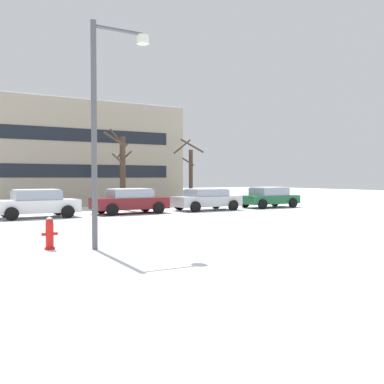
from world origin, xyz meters
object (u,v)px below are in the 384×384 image
at_px(parked_car_green, 269,197).
at_px(street_lamp, 104,113).
at_px(parked_car_silver, 206,199).
at_px(parked_car_white, 36,203).
at_px(fire_hydrant, 50,233).
at_px(parked_car_maroon, 130,201).

bearing_deg(parked_car_green, street_lamp, -144.44).
height_order(street_lamp, parked_car_silver, street_lamp).
height_order(street_lamp, parked_car_white, street_lamp).
xyz_separation_m(fire_hydrant, parked_car_white, (1.57, 10.33, 0.27)).
relative_size(parked_car_silver, parked_car_green, 1.04).
relative_size(parked_car_white, parked_car_silver, 0.97).
bearing_deg(parked_car_silver, parked_car_maroon, 179.21).
xyz_separation_m(parked_car_maroon, parked_car_silver, (5.03, -0.07, -0.03)).
relative_size(street_lamp, parked_car_silver, 1.51).
distance_m(parked_car_silver, parked_car_green, 5.03).
distance_m(parked_car_white, parked_car_green, 15.08).
height_order(street_lamp, parked_car_green, street_lamp).
bearing_deg(parked_car_silver, parked_car_white, 179.52).
distance_m(fire_hydrant, parked_car_green, 19.56).
bearing_deg(parked_car_maroon, parked_car_green, -0.27).
bearing_deg(fire_hydrant, parked_car_white, 81.34).
distance_m(parked_car_maroon, parked_car_silver, 5.03).
relative_size(street_lamp, parked_car_maroon, 1.52).
bearing_deg(parked_car_silver, street_lamp, -133.24).
distance_m(street_lamp, parked_car_green, 19.03).
bearing_deg(parked_car_white, parked_car_green, -0.24).
xyz_separation_m(street_lamp, parked_car_silver, (10.24, 10.89, -3.16)).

